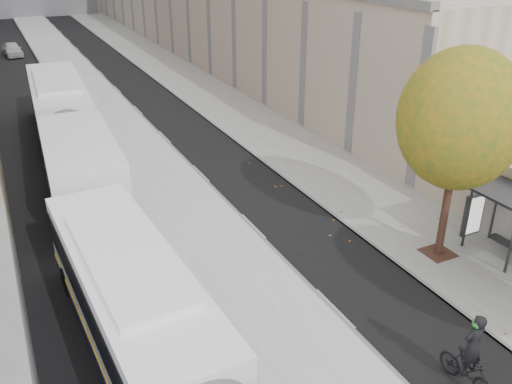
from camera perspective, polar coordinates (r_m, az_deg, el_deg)
bus_platform at (r=36.63m, az=-15.35°, el=7.57°), size 4.25×150.00×0.15m
sidewalk at (r=38.80m, az=-3.63°, el=9.36°), size 4.75×150.00×0.08m
tree_c at (r=19.31m, az=20.73°, el=7.13°), size 4.20×4.20×7.28m
bus_far at (r=29.70m, az=-19.23°, el=6.34°), size 3.79×19.47×3.23m
cyclist at (r=15.62m, az=21.55°, el=-16.24°), size 0.69×1.83×2.31m
distant_car at (r=59.42m, az=-24.26°, el=13.53°), size 1.83×3.95×1.31m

